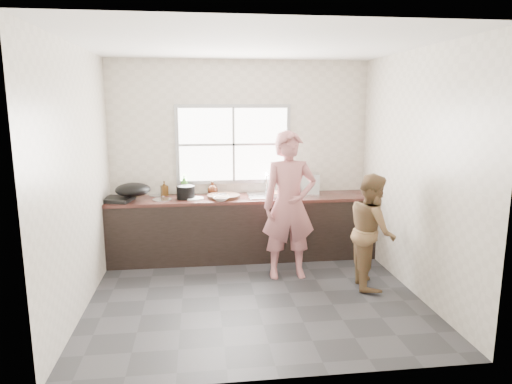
{
  "coord_description": "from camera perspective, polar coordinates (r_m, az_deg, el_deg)",
  "views": [
    {
      "loc": [
        -0.58,
        -4.77,
        2.12
      ],
      "look_at": [
        0.1,
        0.65,
        1.05
      ],
      "focal_mm": 32.0,
      "sensor_mm": 36.0,
      "label": 1
    }
  ],
  "objects": [
    {
      "name": "wok",
      "position": [
        6.16,
        -15.13,
        0.28
      ],
      "size": [
        0.58,
        0.58,
        0.17
      ],
      "primitive_type": "ellipsoid",
      "rotation": [
        0.0,
        0.0,
        0.33
      ],
      "color": "black",
      "rests_on": "burner"
    },
    {
      "name": "ceiling",
      "position": [
        4.84,
        -0.22,
        18.02
      ],
      "size": [
        3.6,
        3.2,
        0.01
      ],
      "primitive_type": "cube",
      "color": "silver",
      "rests_on": "wall_back"
    },
    {
      "name": "cutting_board",
      "position": [
        6.16,
        -4.06,
        -0.54
      ],
      "size": [
        0.58,
        0.58,
        0.04
      ],
      "primitive_type": "cylinder",
      "rotation": [
        0.0,
        0.0,
        0.4
      ],
      "color": "black",
      "rests_on": "countertop"
    },
    {
      "name": "window_frame",
      "position": [
        6.4,
        -2.84,
        5.97
      ],
      "size": [
        1.6,
        0.05,
        1.1
      ],
      "primitive_type": "cube",
      "color": "#9EA0A5",
      "rests_on": "wall_back"
    },
    {
      "name": "bottle_brown_tall",
      "position": [
        6.41,
        -11.38,
        0.38
      ],
      "size": [
        0.11,
        0.11,
        0.18
      ],
      "primitive_type": "imported",
      "rotation": [
        0.0,
        0.0,
        0.32
      ],
      "color": "#472E11",
      "rests_on": "countertop"
    },
    {
      "name": "pot_lid_left",
      "position": [
        6.14,
        -11.63,
        -0.93
      ],
      "size": [
        0.32,
        0.32,
        0.01
      ],
      "primitive_type": "cylinder",
      "rotation": [
        0.0,
        0.0,
        -0.35
      ],
      "color": "silver",
      "rests_on": "countertop"
    },
    {
      "name": "cabinet",
      "position": [
        6.32,
        -1.63,
        -4.61
      ],
      "size": [
        3.6,
        0.62,
        0.82
      ],
      "primitive_type": "cube",
      "color": "black",
      "rests_on": "floor"
    },
    {
      "name": "bowl_mince",
      "position": [
        5.98,
        -4.36,
        -0.85
      ],
      "size": [
        0.26,
        0.26,
        0.05
      ],
      "primitive_type": "imported",
      "rotation": [
        0.0,
        0.0,
        -0.27
      ],
      "color": "white",
      "rests_on": "countertop"
    },
    {
      "name": "glass_jar",
      "position": [
        6.41,
        -9.37,
        0.07
      ],
      "size": [
        0.09,
        0.09,
        0.1
      ],
      "primitive_type": "cylinder",
      "rotation": [
        0.0,
        0.0,
        0.31
      ],
      "color": "white",
      "rests_on": "countertop"
    },
    {
      "name": "burner",
      "position": [
        6.19,
        -16.91,
        -0.89
      ],
      "size": [
        0.43,
        0.43,
        0.05
      ],
      "primitive_type": "cube",
      "rotation": [
        0.0,
        0.0,
        -0.24
      ],
      "color": "black",
      "rests_on": "countertop"
    },
    {
      "name": "wall_back",
      "position": [
        6.45,
        -1.95,
        4.22
      ],
      "size": [
        3.6,
        0.01,
        2.7
      ],
      "primitive_type": "cube",
      "color": "beige",
      "rests_on": "ground"
    },
    {
      "name": "window_glazing",
      "position": [
        6.38,
        -2.83,
        5.95
      ],
      "size": [
        1.5,
        0.01,
        1.0
      ],
      "primitive_type": "cube",
      "color": "white",
      "rests_on": "window_frame"
    },
    {
      "name": "cleaver",
      "position": [
        6.18,
        -4.47,
        -0.31
      ],
      "size": [
        0.22,
        0.19,
        0.01
      ],
      "primitive_type": "cube",
      "rotation": [
        0.0,
        0.0,
        0.57
      ],
      "color": "silver",
      "rests_on": "cutting_board"
    },
    {
      "name": "bowl_held",
      "position": [
        6.23,
        2.74,
        -0.32
      ],
      "size": [
        0.19,
        0.19,
        0.06
      ],
      "primitive_type": "imported",
      "rotation": [
        0.0,
        0.0,
        0.02
      ],
      "color": "white",
      "rests_on": "countertop"
    },
    {
      "name": "floor",
      "position": [
        5.25,
        -0.2,
        -12.78
      ],
      "size": [
        3.6,
        3.2,
        0.01
      ],
      "primitive_type": "cube",
      "color": "#2B2B2E",
      "rests_on": "ground"
    },
    {
      "name": "pot_lid_right",
      "position": [
        6.44,
        -12.2,
        -0.4
      ],
      "size": [
        0.29,
        0.29,
        0.01
      ],
      "primitive_type": "cylinder",
      "rotation": [
        0.0,
        0.0,
        -0.3
      ],
      "color": "#B4B5BB",
      "rests_on": "countertop"
    },
    {
      "name": "dish_rack",
      "position": [
        6.35,
        6.02,
        0.98
      ],
      "size": [
        0.45,
        0.36,
        0.31
      ],
      "primitive_type": "cube",
      "rotation": [
        0.0,
        0.0,
        -0.19
      ],
      "color": "silver",
      "rests_on": "countertop"
    },
    {
      "name": "wall_left",
      "position": [
        4.98,
        -21.29,
        1.43
      ],
      "size": [
        0.01,
        3.2,
        2.7
      ],
      "primitive_type": "cube",
      "color": "beige",
      "rests_on": "ground"
    },
    {
      "name": "sink",
      "position": [
        6.26,
        1.54,
        -0.49
      ],
      "size": [
        0.55,
        0.45,
        0.02
      ],
      "primitive_type": "cube",
      "color": "silver",
      "rests_on": "countertop"
    },
    {
      "name": "wall_front",
      "position": [
        3.31,
        3.16,
        -2.41
      ],
      "size": [
        3.6,
        0.01,
        2.7
      ],
      "primitive_type": "cube",
      "color": "beige",
      "rests_on": "ground"
    },
    {
      "name": "black_pot",
      "position": [
        6.15,
        -8.78,
        -0.04
      ],
      "size": [
        0.3,
        0.3,
        0.17
      ],
      "primitive_type": "cylinder",
      "rotation": [
        0.0,
        0.0,
        0.3
      ],
      "color": "black",
      "rests_on": "countertop"
    },
    {
      "name": "person_side",
      "position": [
        5.46,
        14.29,
        -4.7
      ],
      "size": [
        0.59,
        0.71,
        1.34
      ],
      "primitive_type": "imported",
      "rotation": [
        0.0,
        0.0,
        1.44
      ],
      "color": "brown",
      "rests_on": "floor"
    },
    {
      "name": "countertop",
      "position": [
        6.22,
        -1.65,
        -0.79
      ],
      "size": [
        3.6,
        0.64,
        0.04
      ],
      "primitive_type": "cube",
      "color": "#371B16",
      "rests_on": "cabinet"
    },
    {
      "name": "wall_right",
      "position": [
        5.39,
        19.22,
        2.25
      ],
      "size": [
        0.01,
        3.2,
        2.7
      ],
      "primitive_type": "cube",
      "color": "silver",
      "rests_on": "ground"
    },
    {
      "name": "bowl_crabs",
      "position": [
        6.17,
        2.6,
        -0.42
      ],
      "size": [
        0.24,
        0.24,
        0.06
      ],
      "primitive_type": "imported",
      "rotation": [
        0.0,
        0.0,
        -0.26
      ],
      "color": "white",
      "rests_on": "countertop"
    },
    {
      "name": "woman",
      "position": [
        5.54,
        4.17,
        -2.29
      ],
      "size": [
        0.62,
        0.41,
        1.68
      ],
      "primitive_type": "imported",
      "rotation": [
        0.0,
        0.0,
        0.01
      ],
      "color": "#B96F70",
      "rests_on": "floor"
    },
    {
      "name": "faucet",
      "position": [
        6.42,
        1.28,
        1.14
      ],
      "size": [
        0.02,
        0.02,
        0.3
      ],
      "primitive_type": "cylinder",
      "color": "silver",
      "rests_on": "countertop"
    },
    {
      "name": "bottle_green",
      "position": [
        6.39,
        -8.96,
        0.88
      ],
      "size": [
        0.13,
        0.13,
        0.28
      ],
      "primitive_type": "imported",
      "rotation": [
        0.0,
        0.0,
        0.18
      ],
      "color": "#397A28",
      "rests_on": "countertop"
    },
    {
      "name": "plate_food",
      "position": [
        6.11,
        -7.65,
        -0.82
      ],
      "size": [
        0.31,
        0.31,
        0.02
      ],
      "primitive_type": "cylinder",
      "rotation": [
        0.0,
        0.0,
        0.41
      ],
      "color": "white",
      "rests_on": "countertop"
    },
    {
      "name": "bottle_brown_short",
      "position": [
        6.4,
        -5.45,
        0.45
      ],
      "size": [
        0.15,
        0.15,
        0.17
      ],
      "primitive_type": "imported",
      "rotation": [
        0.0,
        0.0,
        0.16
      ],
      "color": "#3F1E0F",
      "rests_on": "countertop"
    }
  ]
}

